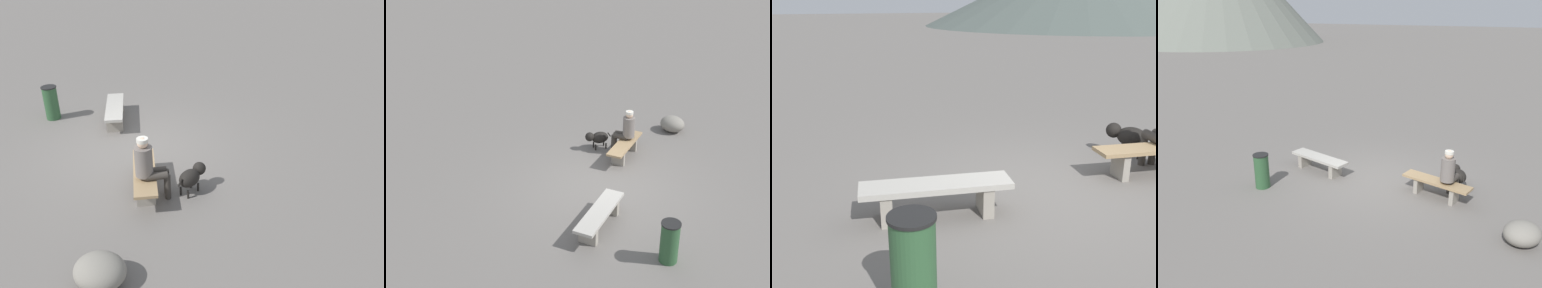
% 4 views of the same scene
% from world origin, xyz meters
% --- Properties ---
extents(ground, '(210.00, 210.00, 0.06)m').
position_xyz_m(ground, '(0.00, 0.00, -0.03)').
color(ground, slate).
extents(bench_left, '(1.90, 0.82, 0.45)m').
position_xyz_m(bench_left, '(-1.75, -0.18, 0.32)').
color(bench_left, gray).
rests_on(bench_left, ground).
extents(bench_right, '(1.78, 0.78, 0.46)m').
position_xyz_m(bench_right, '(1.69, -0.19, 0.33)').
color(bench_right, gray).
rests_on(bench_right, ground).
extents(seated_person, '(0.40, 0.65, 1.31)m').
position_xyz_m(seated_person, '(1.96, -0.16, 0.75)').
color(seated_person, slate).
rests_on(seated_person, ground).
extents(dog, '(0.57, 0.70, 0.54)m').
position_xyz_m(dog, '(2.04, 0.66, 0.35)').
color(dog, black).
rests_on(dog, ground).
extents(trash_bin, '(0.40, 0.40, 0.92)m').
position_xyz_m(trash_bin, '(-2.53, -1.76, 0.46)').
color(trash_bin, '#2D5633').
rests_on(trash_bin, ground).
extents(boulder, '(1.01, 1.03, 0.48)m').
position_xyz_m(boulder, '(3.77, -1.37, 0.24)').
color(boulder, gray).
rests_on(boulder, ground).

